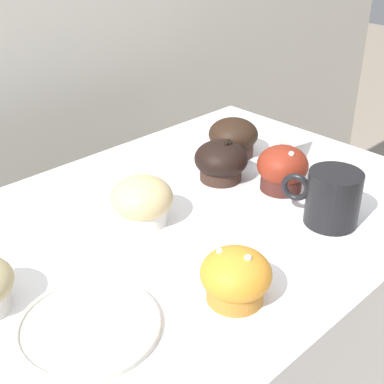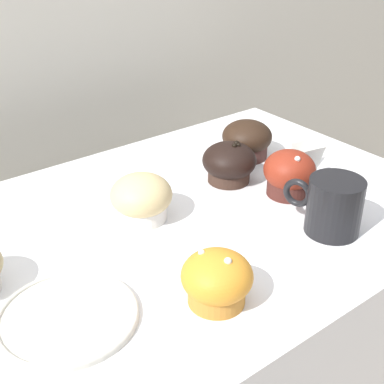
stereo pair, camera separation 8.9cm
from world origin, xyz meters
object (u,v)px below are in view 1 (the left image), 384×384
Objects in this scene: muffin_back_right at (233,138)px; muffin_back_center at (282,169)px; muffin_back_left at (221,161)px; muffin_front_center at (142,201)px; coffee_cup at (332,197)px; muffin_front_right at (236,277)px; serving_plate at (89,325)px.

muffin_back_right is 1.10× the size of muffin_back_center.
muffin_back_left is 0.12m from muffin_back_right.
coffee_cup reaches higher than muffin_front_center.
muffin_back_right is (0.31, 0.07, -0.00)m from muffin_front_center.
muffin_front_right is at bearing -133.84° from muffin_back_left.
serving_plate is (-0.52, -0.22, -0.03)m from muffin_back_right.
muffin_back_center is (0.29, 0.15, 0.01)m from muffin_front_right.
muffin_back_left reaches higher than muffin_back_right.
muffin_back_center is 0.13m from coffee_cup.
muffin_front_right is 0.33m from muffin_back_center.
muffin_back_center is at bearing -64.37° from muffin_back_left.
muffin_front_right is at bearing -98.85° from muffin_front_center.
coffee_cup is (0.22, -0.22, 0.01)m from muffin_front_center.
muffin_back_right is 0.79× the size of coffee_cup.
coffee_cup is at bearing -105.52° from muffin_back_center.
muffin_front_right is at bearing -27.55° from serving_plate.
serving_plate is at bearing -173.03° from muffin_back_center.
muffin_back_right is 0.17m from muffin_back_center.
muffin_front_right is 0.74× the size of coffee_cup.
coffee_cup is at bearing -44.68° from muffin_front_center.
muffin_back_center is at bearing -19.60° from muffin_front_center.
muffin_back_right is 0.47m from muffin_front_right.
muffin_back_right is at bearing 73.18° from muffin_back_center.
muffin_front_center is 0.24m from muffin_front_right.
muffin_back_center is 0.47m from serving_plate.
muffin_back_left is 0.23m from coffee_cup.
coffee_cup is at bearing -106.26° from muffin_back_right.
muffin_back_left is at bearing 3.92° from muffin_front_center.
serving_plate is (-0.43, 0.07, -0.04)m from coffee_cup.
coffee_cup is (-0.09, -0.29, 0.01)m from muffin_back_right.
muffin_back_center reaches higher than serving_plate.
muffin_back_left reaches higher than muffin_front_center.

